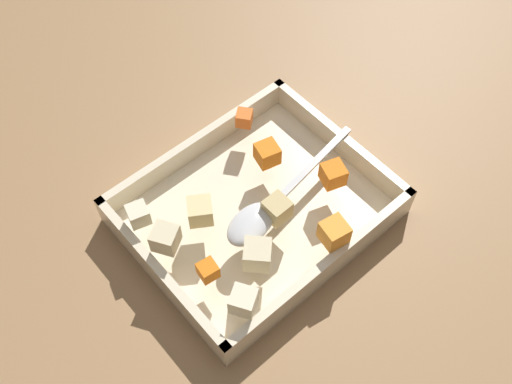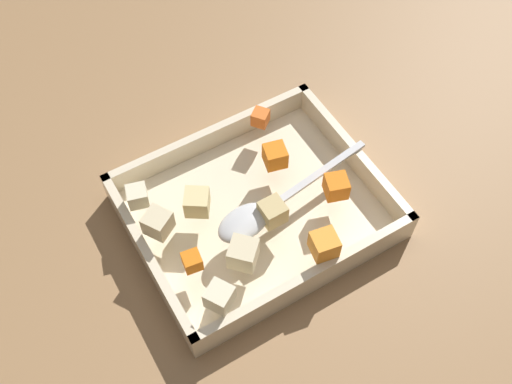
% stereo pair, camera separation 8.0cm
% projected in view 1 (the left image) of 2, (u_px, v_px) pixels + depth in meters
% --- Properties ---
extents(ground_plane, '(4.00, 4.00, 0.00)m').
position_uv_depth(ground_plane, '(255.00, 205.00, 0.87)').
color(ground_plane, '#936D47').
extents(baking_dish, '(0.34, 0.28, 0.05)m').
position_uv_depth(baking_dish, '(256.00, 210.00, 0.84)').
color(baking_dish, beige).
rests_on(baking_dish, ground_plane).
extents(carrot_chunk_back_center, '(0.04, 0.04, 0.03)m').
position_uv_depth(carrot_chunk_back_center, '(267.00, 154.00, 0.83)').
color(carrot_chunk_back_center, orange).
rests_on(carrot_chunk_back_center, baking_dish).
extents(carrot_chunk_center, '(0.04, 0.04, 0.03)m').
position_uv_depth(carrot_chunk_center, '(333.00, 174.00, 0.81)').
color(carrot_chunk_center, orange).
rests_on(carrot_chunk_center, baking_dish).
extents(carrot_chunk_far_left, '(0.03, 0.03, 0.02)m').
position_uv_depth(carrot_chunk_far_left, '(208.00, 270.00, 0.74)').
color(carrot_chunk_far_left, orange).
rests_on(carrot_chunk_far_left, baking_dish).
extents(carrot_chunk_under_handle, '(0.04, 0.04, 0.03)m').
position_uv_depth(carrot_chunk_under_handle, '(334.00, 233.00, 0.76)').
color(carrot_chunk_under_handle, orange).
rests_on(carrot_chunk_under_handle, baking_dish).
extents(carrot_chunk_heap_side, '(0.03, 0.03, 0.02)m').
position_uv_depth(carrot_chunk_heap_side, '(244.00, 118.00, 0.87)').
color(carrot_chunk_heap_side, orange).
rests_on(carrot_chunk_heap_side, baking_dish).
extents(potato_chunk_far_right, '(0.04, 0.04, 0.03)m').
position_uv_depth(potato_chunk_far_right, '(243.00, 301.00, 0.71)').
color(potato_chunk_far_right, beige).
rests_on(potato_chunk_far_right, baking_dish).
extents(potato_chunk_corner_nw, '(0.03, 0.03, 0.03)m').
position_uv_depth(potato_chunk_corner_nw, '(138.00, 214.00, 0.78)').
color(potato_chunk_corner_nw, beige).
rests_on(potato_chunk_corner_nw, baking_dish).
extents(potato_chunk_corner_sw, '(0.05, 0.05, 0.03)m').
position_uv_depth(potato_chunk_corner_sw, '(257.00, 255.00, 0.74)').
color(potato_chunk_corner_sw, beige).
rests_on(potato_chunk_corner_sw, baking_dish).
extents(potato_chunk_near_right, '(0.04, 0.04, 0.03)m').
position_uv_depth(potato_chunk_near_right, '(165.00, 238.00, 0.76)').
color(potato_chunk_near_right, beige).
rests_on(potato_chunk_near_right, baking_dish).
extents(potato_chunk_heap_top, '(0.04, 0.04, 0.03)m').
position_uv_depth(potato_chunk_heap_top, '(200.00, 211.00, 0.78)').
color(potato_chunk_heap_top, '#E0CC89').
rests_on(potato_chunk_heap_top, baking_dish).
extents(potato_chunk_near_spoon, '(0.03, 0.03, 0.03)m').
position_uv_depth(potato_chunk_near_spoon, '(277.00, 209.00, 0.78)').
color(potato_chunk_near_spoon, tan).
rests_on(potato_chunk_near_spoon, baking_dish).
extents(serving_spoon, '(0.25, 0.06, 0.02)m').
position_uv_depth(serving_spoon, '(258.00, 217.00, 0.78)').
color(serving_spoon, silver).
rests_on(serving_spoon, baking_dish).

